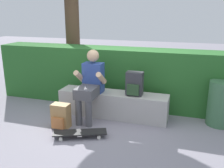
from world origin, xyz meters
TOP-DOWN VIEW (x-y plane):
  - ground_plane at (0.00, 0.00)m, footprint 24.00×24.00m
  - bench_main at (0.00, 0.36)m, footprint 1.94×0.41m
  - person_skater at (-0.34, 0.15)m, footprint 0.49×0.62m
  - skateboard_near_person at (-0.23, -0.56)m, footprint 0.81×0.50m
  - backpack_on_bench at (0.39, 0.35)m, footprint 0.28×0.23m
  - backpack_on_ground at (-0.66, -0.34)m, footprint 0.28×0.23m
  - hedge_row at (-0.01, 1.02)m, footprint 5.19×0.60m
  - trash_bin at (1.80, 0.57)m, footprint 0.43×0.43m

SIDE VIEW (x-z plane):
  - ground_plane at x=0.00m, z-range 0.00..0.00m
  - skateboard_near_person at x=-0.23m, z-range 0.03..0.12m
  - backpack_on_ground at x=-0.66m, z-range -0.01..0.39m
  - bench_main at x=0.00m, z-range 0.00..0.45m
  - trash_bin at x=1.80m, z-range 0.00..0.74m
  - hedge_row at x=-0.01m, z-range 0.00..1.13m
  - backpack_on_bench at x=0.39m, z-range 0.44..0.84m
  - person_skater at x=-0.34m, z-range 0.05..1.24m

